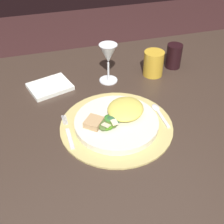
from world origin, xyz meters
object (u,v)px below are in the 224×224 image
at_px(dinner_plate, 116,123).
at_px(fork, 68,133).
at_px(wine_glass, 108,56).
at_px(spoon, 158,112).
at_px(napkin, 50,87).
at_px(dark_tumbler, 174,56).
at_px(dining_table, 130,133).
at_px(amber_tumbler, 153,63).

distance_m(dinner_plate, fork, 0.15).
distance_m(fork, wine_glass, 0.34).
relative_size(dinner_plate, spoon, 2.11).
bearing_deg(napkin, dark_tumbler, 2.20).
height_order(fork, spoon, spoon).
height_order(spoon, dark_tumbler, dark_tumbler).
relative_size(spoon, dark_tumbler, 1.28).
bearing_deg(napkin, dining_table, -41.59).
xyz_separation_m(fork, napkin, (-0.02, 0.27, -0.00)).
relative_size(dining_table, fork, 8.85).
bearing_deg(wine_glass, fork, -127.48).
height_order(dinner_plate, spoon, dinner_plate).
distance_m(fork, spoon, 0.31).
height_order(napkin, amber_tumbler, amber_tumbler).
bearing_deg(wine_glass, napkin, 177.47).
distance_m(amber_tumbler, dark_tumbler, 0.11).
height_order(dining_table, dark_tumbler, dark_tumbler).
distance_m(dinner_plate, dark_tumbler, 0.45).
height_order(napkin, wine_glass, wine_glass).
distance_m(dining_table, amber_tumbler, 0.30).
distance_m(dining_table, spoon, 0.14).
height_order(dining_table, fork, fork).
bearing_deg(dark_tumbler, napkin, -177.80).
relative_size(amber_tumbler, dark_tumbler, 1.00).
bearing_deg(dinner_plate, napkin, 122.60).
bearing_deg(dinner_plate, wine_glass, 79.70).
relative_size(fork, dark_tumbler, 1.61).
relative_size(dining_table, spoon, 11.10).
bearing_deg(dining_table, wine_glass, 95.83).
xyz_separation_m(wine_glass, amber_tumbler, (0.18, -0.00, -0.06)).
bearing_deg(spoon, amber_tumbler, 71.96).
height_order(dinner_plate, fork, dinner_plate).
distance_m(dinner_plate, amber_tumbler, 0.35).
distance_m(fork, napkin, 0.27).
xyz_separation_m(dining_table, amber_tumbler, (0.16, 0.20, 0.15)).
xyz_separation_m(amber_tumbler, dark_tumbler, (0.10, 0.03, -0.00)).
xyz_separation_m(dinner_plate, amber_tumbler, (0.23, 0.26, 0.03)).
height_order(spoon, amber_tumbler, amber_tumbler).
height_order(wine_glass, dark_tumbler, wine_glass).
bearing_deg(dining_table, dinner_plate, -140.47).
xyz_separation_m(spoon, napkin, (-0.33, 0.25, -0.00)).
distance_m(spoon, dark_tumbler, 0.33).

